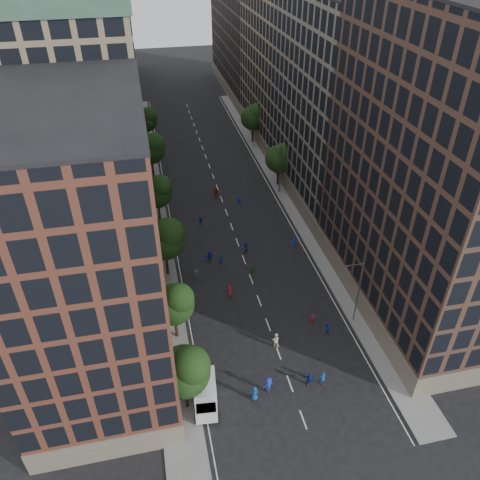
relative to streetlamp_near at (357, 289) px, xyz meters
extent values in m
plane|color=black|center=(-10.37, 28.00, -5.17)|extent=(240.00, 240.00, 0.00)
cube|color=slate|center=(-22.37, 35.50, -5.09)|extent=(4.00, 105.00, 0.15)
cube|color=slate|center=(1.63, 35.50, -5.09)|extent=(4.00, 105.00, 0.15)
cube|color=brown|center=(-29.37, -1.00, 9.83)|extent=(14.00, 22.00, 30.00)
cube|color=#857157|center=(-29.37, 23.00, 11.83)|extent=(14.00, 26.00, 34.00)
cube|color=brown|center=(-29.37, 46.00, 8.83)|extent=(14.00, 20.00, 28.00)
cube|color=#2B231D|center=(-29.37, 70.00, 10.83)|extent=(14.00, 28.00, 32.00)
cube|color=#6D645A|center=(-29.37, 104.00, 7.83)|extent=(14.00, 40.00, 26.00)
cube|color=#493227|center=(8.63, 3.00, 12.83)|extent=(14.00, 30.00, 36.00)
cube|color=#6D645A|center=(8.63, 32.00, 11.33)|extent=(14.00, 28.00, 33.00)
cube|color=#857157|center=(8.63, 59.00, 12.33)|extent=(14.00, 26.00, 35.00)
cube|color=#493227|center=(8.63, 92.00, 9.83)|extent=(14.00, 40.00, 30.00)
cylinder|color=black|center=(-21.57, -8.00, -3.19)|extent=(0.36, 0.36, 3.96)
sphere|color=black|center=(-21.57, -8.00, 0.41)|extent=(5.20, 5.20, 5.20)
sphere|color=black|center=(-20.92, -8.52, 1.71)|extent=(3.90, 3.90, 3.90)
cylinder|color=black|center=(-21.57, 2.00, -3.32)|extent=(0.36, 0.36, 3.70)
sphere|color=black|center=(-21.57, 2.00, 0.04)|extent=(4.80, 4.80, 4.80)
sphere|color=black|center=(-20.97, 1.52, 1.24)|extent=(3.60, 3.60, 3.60)
cylinder|color=black|center=(-21.57, 14.00, -3.06)|extent=(0.36, 0.36, 4.22)
sphere|color=black|center=(-21.57, 14.00, 0.78)|extent=(5.60, 5.60, 5.60)
sphere|color=black|center=(-20.87, 13.44, 2.18)|extent=(4.20, 4.20, 4.20)
cylinder|color=black|center=(-21.57, 28.00, -3.23)|extent=(0.36, 0.36, 3.87)
sphere|color=black|center=(-21.57, 28.00, 0.29)|extent=(5.00, 5.00, 5.00)
sphere|color=black|center=(-20.94, 27.50, 1.54)|extent=(3.75, 3.75, 3.75)
cylinder|color=black|center=(-21.57, 44.00, -3.14)|extent=(0.36, 0.36, 4.05)
sphere|color=black|center=(-21.57, 44.00, 0.54)|extent=(5.40, 5.40, 5.40)
sphere|color=black|center=(-20.89, 43.46, 1.89)|extent=(4.05, 4.05, 4.05)
cylinder|color=black|center=(-21.57, 60.00, -3.28)|extent=(0.36, 0.36, 3.78)
sphere|color=black|center=(-21.57, 60.00, 0.16)|extent=(4.80, 4.80, 4.80)
sphere|color=black|center=(-20.97, 59.52, 1.36)|extent=(3.60, 3.60, 3.60)
cylinder|color=black|center=(0.83, 36.00, -3.30)|extent=(0.36, 0.36, 3.74)
sphere|color=black|center=(0.83, 36.00, 0.10)|extent=(5.00, 5.00, 5.00)
sphere|color=black|center=(1.46, 35.50, 1.35)|extent=(3.75, 3.75, 3.75)
cylinder|color=black|center=(0.83, 56.00, -3.19)|extent=(0.36, 0.36, 3.96)
sphere|color=black|center=(0.83, 56.00, 0.41)|extent=(5.20, 5.20, 5.20)
sphere|color=black|center=(1.48, 55.48, 1.71)|extent=(3.90, 3.90, 3.90)
cylinder|color=#595B60|center=(0.23, 0.00, -0.67)|extent=(0.18, 0.18, 9.00)
cylinder|color=#595B60|center=(-0.97, 0.00, 3.83)|extent=(2.40, 0.12, 0.12)
cube|color=#595B60|center=(-2.07, 0.00, 3.78)|extent=(0.50, 0.22, 0.15)
cylinder|color=#595B60|center=(0.23, 33.00, -0.67)|extent=(0.18, 0.18, 9.00)
cylinder|color=#595B60|center=(-0.97, 33.00, 3.83)|extent=(2.40, 0.12, 0.12)
cube|color=#595B60|center=(-2.07, 33.00, 3.78)|extent=(0.50, 0.22, 0.15)
cube|color=white|center=(-19.60, -7.37, -3.59)|extent=(2.67, 4.13, 2.39)
cube|color=white|center=(-19.84, -9.75, -4.03)|extent=(2.34, 1.95, 1.52)
cube|color=black|center=(-19.84, -9.75, -3.32)|extent=(2.09, 1.60, 0.11)
cylinder|color=black|center=(-20.96, -9.96, -4.75)|extent=(0.35, 0.85, 0.83)
cylinder|color=black|center=(-18.79, -10.18, -4.75)|extent=(0.35, 0.85, 0.83)
cylinder|color=black|center=(-20.53, -5.74, -4.75)|extent=(0.35, 0.85, 0.83)
cylinder|color=black|center=(-18.37, -5.96, -4.75)|extent=(0.35, 0.85, 0.83)
imported|color=#124596|center=(-14.60, -8.58, -4.24)|extent=(0.96, 0.68, 1.85)
imported|color=#144BA9|center=(-6.97, -8.24, -4.29)|extent=(0.69, 0.50, 1.76)
imported|color=#1423A6|center=(-3.93, -1.33, -4.36)|extent=(0.90, 0.77, 1.61)
imported|color=#1635BA|center=(-12.93, -7.88, -4.20)|extent=(1.38, 0.99, 1.93)
imported|color=#171CBB|center=(-18.87, -8.57, -4.35)|extent=(0.98, 0.44, 1.64)
imported|color=navy|center=(-8.41, -7.95, -4.42)|extent=(1.44, 0.97, 1.49)
imported|color=maroon|center=(-13.92, 7.76, -4.36)|extent=(0.80, 0.53, 1.62)
imported|color=maroon|center=(-5.03, 0.55, -4.39)|extent=(0.60, 0.42, 1.55)
imported|color=white|center=(-10.46, -1.98, -4.20)|extent=(1.14, 1.02, 1.93)
imported|color=#3F3F44|center=(-17.79, 12.03, -4.36)|extent=(1.20, 0.95, 1.62)
imported|color=#1D6321|center=(-9.98, 11.09, -4.29)|extent=(1.09, 0.63, 1.75)
imported|color=#1725BC|center=(-15.38, 15.72, -4.37)|extent=(1.55, 0.88, 1.60)
imported|color=#142CA8|center=(-2.31, 16.56, -4.42)|extent=(0.80, 0.59, 1.49)
imported|color=navy|center=(-13.90, 14.49, -4.39)|extent=(0.60, 0.43, 1.56)
imported|color=#1331A1|center=(-9.86, 16.73, -4.28)|extent=(1.07, 0.97, 1.78)
imported|color=navy|center=(-7.78, 30.10, -4.30)|extent=(1.16, 0.72, 1.74)
imported|color=#13489E|center=(-15.11, 25.54, -4.38)|extent=(0.97, 0.54, 1.57)
imported|color=#A1391A|center=(-11.15, 33.95, -4.23)|extent=(1.83, 1.08, 1.88)
camera|label=1|loc=(-22.60, -37.93, 36.79)|focal=35.00mm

